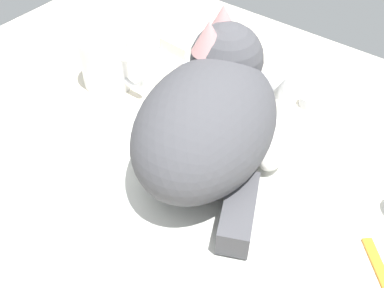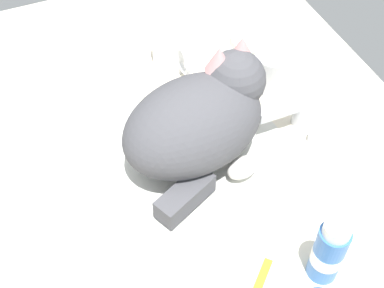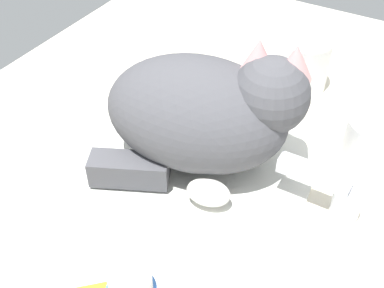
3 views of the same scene
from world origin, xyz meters
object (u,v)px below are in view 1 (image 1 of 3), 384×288
Objects in this scene: coffee_mug at (108,62)px; rinse_cup at (226,53)px; soap_bar at (181,44)px; cat at (211,115)px; faucet at (278,84)px.

coffee_mug is 1.70× the size of rinse_cup.
soap_bar is at bearing -174.11° from rinse_cup.
rinse_cup is (-10.66, 19.37, -5.14)cm from cat.
cat is at bearing -11.14° from coffee_mug.
rinse_cup is at bearing 174.23° from faucet.
cat reaches higher than soap_bar.
faucet is 20.06cm from soap_bar.
coffee_mug reaches higher than rinse_cup.
rinse_cup reaches higher than faucet.
rinse_cup is at bearing 5.89° from soap_bar.
coffee_mug is (-23.93, 4.71, -4.51)cm from cat.
rinse_cup is at bearing 118.83° from cat.
faucet is 19.22cm from cat.
faucet is 1.72× the size of rinse_cup.
rinse_cup is (13.27, 14.66, -0.63)cm from coffee_mug.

